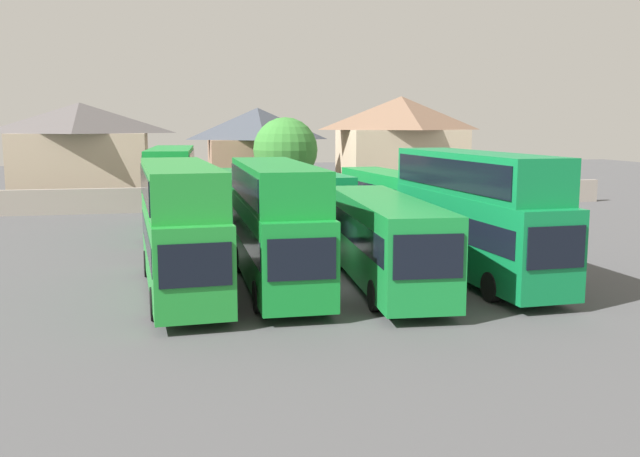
{
  "coord_description": "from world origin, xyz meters",
  "views": [
    {
      "loc": [
        -6.15,
        -26.37,
        6.36
      ],
      "look_at": [
        0.0,
        3.0,
        1.89
      ],
      "focal_mm": 39.63,
      "sensor_mm": 36.0,
      "label": 1
    }
  ],
  "objects_px": {
    "bus_1": "(180,221)",
    "bus_6": "(248,198)",
    "bus_3": "(384,237)",
    "bus_8": "(386,195)",
    "bus_5": "(172,185)",
    "tree_left_of_lot": "(285,150)",
    "bus_4": "(475,209)",
    "bus_7": "(311,196)",
    "house_terrace_left": "(82,152)",
    "bus_2": "(276,219)",
    "house_terrace_right": "(401,146)",
    "house_terrace_centre": "(258,152)"
  },
  "relations": [
    {
      "from": "bus_2",
      "to": "house_terrace_left",
      "type": "height_order",
      "value": "house_terrace_left"
    },
    {
      "from": "bus_6",
      "to": "bus_7",
      "type": "height_order",
      "value": "bus_7"
    },
    {
      "from": "bus_5",
      "to": "bus_6",
      "type": "distance_m",
      "value": 4.53
    },
    {
      "from": "bus_3",
      "to": "bus_8",
      "type": "distance_m",
      "value": 16.54
    },
    {
      "from": "bus_8",
      "to": "house_terrace_right",
      "type": "distance_m",
      "value": 18.25
    },
    {
      "from": "house_terrace_centre",
      "to": "bus_3",
      "type": "bearing_deg",
      "value": -88.61
    },
    {
      "from": "house_terrace_centre",
      "to": "house_terrace_right",
      "type": "bearing_deg",
      "value": -6.8
    },
    {
      "from": "tree_left_of_lot",
      "to": "house_terrace_right",
      "type": "bearing_deg",
      "value": 21.14
    },
    {
      "from": "bus_3",
      "to": "bus_7",
      "type": "bearing_deg",
      "value": -177.15
    },
    {
      "from": "bus_5",
      "to": "bus_1",
      "type": "bearing_deg",
      "value": 4.14
    },
    {
      "from": "bus_3",
      "to": "house_terrace_left",
      "type": "xyz_separation_m",
      "value": [
        -15.06,
        32.92,
        2.1
      ]
    },
    {
      "from": "bus_2",
      "to": "bus_4",
      "type": "relative_size",
      "value": 0.93
    },
    {
      "from": "bus_2",
      "to": "house_terrace_centre",
      "type": "bearing_deg",
      "value": 174.34
    },
    {
      "from": "bus_3",
      "to": "bus_4",
      "type": "bearing_deg",
      "value": 101.91
    },
    {
      "from": "bus_5",
      "to": "tree_left_of_lot",
      "type": "height_order",
      "value": "tree_left_of_lot"
    },
    {
      "from": "bus_7",
      "to": "tree_left_of_lot",
      "type": "relative_size",
      "value": 1.56
    },
    {
      "from": "bus_2",
      "to": "bus_5",
      "type": "xyz_separation_m",
      "value": [
        -3.92,
        15.78,
        0.05
      ]
    },
    {
      "from": "bus_8",
      "to": "bus_5",
      "type": "bearing_deg",
      "value": -96.92
    },
    {
      "from": "bus_1",
      "to": "bus_4",
      "type": "distance_m",
      "value": 11.82
    },
    {
      "from": "house_terrace_centre",
      "to": "tree_left_of_lot",
      "type": "distance_m",
      "value": 5.83
    },
    {
      "from": "bus_7",
      "to": "bus_8",
      "type": "distance_m",
      "value": 4.74
    },
    {
      "from": "bus_3",
      "to": "bus_7",
      "type": "height_order",
      "value": "bus_7"
    },
    {
      "from": "bus_7",
      "to": "bus_8",
      "type": "height_order",
      "value": "bus_7"
    },
    {
      "from": "bus_8",
      "to": "house_terrace_left",
      "type": "bearing_deg",
      "value": -134.85
    },
    {
      "from": "bus_8",
      "to": "house_terrace_left",
      "type": "distance_m",
      "value": 26.43
    },
    {
      "from": "bus_7",
      "to": "house_terrace_left",
      "type": "distance_m",
      "value": 23.05
    },
    {
      "from": "bus_5",
      "to": "tree_left_of_lot",
      "type": "relative_size",
      "value": 1.66
    },
    {
      "from": "house_terrace_right",
      "to": "bus_2",
      "type": "bearing_deg",
      "value": -115.93
    },
    {
      "from": "bus_6",
      "to": "bus_5",
      "type": "bearing_deg",
      "value": -97.54
    },
    {
      "from": "bus_1",
      "to": "bus_5",
      "type": "height_order",
      "value": "bus_5"
    },
    {
      "from": "bus_1",
      "to": "bus_8",
      "type": "height_order",
      "value": "bus_1"
    },
    {
      "from": "bus_3",
      "to": "house_terrace_centre",
      "type": "distance_m",
      "value": 34.19
    },
    {
      "from": "bus_7",
      "to": "house_terrace_left",
      "type": "relative_size",
      "value": 1.01
    },
    {
      "from": "bus_6",
      "to": "bus_8",
      "type": "xyz_separation_m",
      "value": [
        8.63,
        0.05,
        -0.01
      ]
    },
    {
      "from": "bus_4",
      "to": "bus_7",
      "type": "xyz_separation_m",
      "value": [
        -3.8,
        15.18,
        -0.94
      ]
    },
    {
      "from": "bus_3",
      "to": "bus_8",
      "type": "height_order",
      "value": "bus_3"
    },
    {
      "from": "bus_7",
      "to": "house_terrace_right",
      "type": "height_order",
      "value": "house_terrace_right"
    },
    {
      "from": "house_terrace_right",
      "to": "bus_6",
      "type": "bearing_deg",
      "value": -131.72
    },
    {
      "from": "bus_3",
      "to": "bus_8",
      "type": "relative_size",
      "value": 1.13
    },
    {
      "from": "house_terrace_left",
      "to": "tree_left_of_lot",
      "type": "relative_size",
      "value": 1.54
    },
    {
      "from": "bus_1",
      "to": "bus_4",
      "type": "height_order",
      "value": "bus_4"
    },
    {
      "from": "bus_1",
      "to": "bus_6",
      "type": "xyz_separation_m",
      "value": [
        4.12,
        15.21,
        -0.79
      ]
    },
    {
      "from": "house_terrace_centre",
      "to": "house_terrace_right",
      "type": "relative_size",
      "value": 0.83
    },
    {
      "from": "bus_5",
      "to": "bus_7",
      "type": "distance_m",
      "value": 8.35
    },
    {
      "from": "bus_8",
      "to": "bus_1",
      "type": "bearing_deg",
      "value": -44.14
    },
    {
      "from": "house_terrace_left",
      "to": "house_terrace_centre",
      "type": "xyz_separation_m",
      "value": [
        14.23,
        1.2,
        -0.16
      ]
    },
    {
      "from": "bus_3",
      "to": "house_terrace_centre",
      "type": "relative_size",
      "value": 1.38
    },
    {
      "from": "bus_4",
      "to": "house_terrace_centre",
      "type": "height_order",
      "value": "house_terrace_centre"
    },
    {
      "from": "bus_4",
      "to": "bus_2",
      "type": "bearing_deg",
      "value": -92.69
    },
    {
      "from": "bus_1",
      "to": "house_terrace_right",
      "type": "distance_m",
      "value": 37.49
    }
  ]
}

